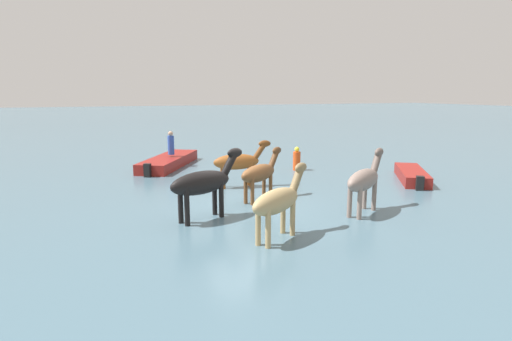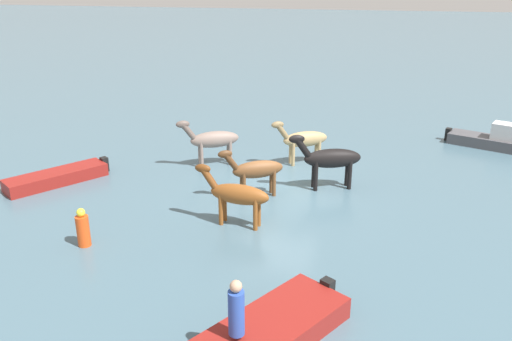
{
  "view_description": "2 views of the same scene",
  "coord_description": "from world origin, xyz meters",
  "px_view_note": "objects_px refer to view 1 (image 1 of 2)",
  "views": [
    {
      "loc": [
        -12.0,
        4.51,
        3.71
      ],
      "look_at": [
        0.81,
        -0.66,
        1.04
      ],
      "focal_mm": 28.36,
      "sensor_mm": 36.0,
      "label": 1
    },
    {
      "loc": [
        16.34,
        3.29,
        7.1
      ],
      "look_at": [
        -0.08,
        -0.89,
        0.67
      ],
      "focal_mm": 36.05,
      "sensor_mm": 36.0,
      "label": 2
    }
  ],
  "objects_px": {
    "horse_dark_mare": "(260,173)",
    "person_watcher_seated": "(171,144)",
    "boat_motor_center": "(412,177)",
    "horse_dun_straggler": "(204,183)",
    "boat_skiff_near": "(169,163)",
    "horse_chestnut_trailing": "(238,162)",
    "horse_gray_outer": "(364,180)",
    "buoy_channel_marker": "(297,160)",
    "horse_lead": "(278,201)"
  },
  "relations": [
    {
      "from": "horse_gray_outer",
      "to": "buoy_channel_marker",
      "type": "distance_m",
      "value": 7.28
    },
    {
      "from": "horse_lead",
      "to": "person_watcher_seated",
      "type": "bearing_deg",
      "value": 61.93
    },
    {
      "from": "horse_dun_straggler",
      "to": "horse_gray_outer",
      "type": "bearing_deg",
      "value": -35.66
    },
    {
      "from": "horse_lead",
      "to": "boat_motor_center",
      "type": "xyz_separation_m",
      "value": [
        4.29,
        -8.34,
        -0.86
      ]
    },
    {
      "from": "horse_dun_straggler",
      "to": "boat_skiff_near",
      "type": "distance_m",
      "value": 9.26
    },
    {
      "from": "horse_lead",
      "to": "buoy_channel_marker",
      "type": "xyz_separation_m",
      "value": [
        8.2,
        -4.83,
        -0.51
      ]
    },
    {
      "from": "horse_lead",
      "to": "horse_dun_straggler",
      "type": "bearing_deg",
      "value": 88.52
    },
    {
      "from": "horse_dark_mare",
      "to": "boat_skiff_near",
      "type": "distance_m",
      "value": 8.08
    },
    {
      "from": "horse_dark_mare",
      "to": "person_watcher_seated",
      "type": "bearing_deg",
      "value": 70.22
    },
    {
      "from": "horse_lead",
      "to": "horse_gray_outer",
      "type": "xyz_separation_m",
      "value": [
        1.08,
        -3.44,
        0.05
      ]
    },
    {
      "from": "horse_dun_straggler",
      "to": "boat_motor_center",
      "type": "xyz_separation_m",
      "value": [
        1.96,
        -9.66,
        -0.96
      ]
    },
    {
      "from": "horse_lead",
      "to": "horse_dun_straggler",
      "type": "xyz_separation_m",
      "value": [
        2.33,
        1.32,
        0.1
      ]
    },
    {
      "from": "horse_dun_straggler",
      "to": "boat_skiff_near",
      "type": "bearing_deg",
      "value": 65.45
    },
    {
      "from": "horse_chestnut_trailing",
      "to": "horse_gray_outer",
      "type": "height_order",
      "value": "horse_gray_outer"
    },
    {
      "from": "horse_gray_outer",
      "to": "person_watcher_seated",
      "type": "height_order",
      "value": "horse_gray_outer"
    },
    {
      "from": "horse_dun_straggler",
      "to": "boat_skiff_near",
      "type": "relative_size",
      "value": 0.49
    },
    {
      "from": "horse_dark_mare",
      "to": "horse_gray_outer",
      "type": "height_order",
      "value": "horse_gray_outer"
    },
    {
      "from": "horse_lead",
      "to": "horse_dun_straggler",
      "type": "distance_m",
      "value": 2.68
    },
    {
      "from": "horse_dun_straggler",
      "to": "person_watcher_seated",
      "type": "bearing_deg",
      "value": 64.55
    },
    {
      "from": "buoy_channel_marker",
      "to": "boat_skiff_near",
      "type": "bearing_deg",
      "value": 59.26
    },
    {
      "from": "horse_gray_outer",
      "to": "boat_skiff_near",
      "type": "bearing_deg",
      "value": 80.63
    },
    {
      "from": "horse_dun_straggler",
      "to": "boat_motor_center",
      "type": "distance_m",
      "value": 9.9
    },
    {
      "from": "horse_dun_straggler",
      "to": "boat_motor_center",
      "type": "relative_size",
      "value": 0.73
    },
    {
      "from": "horse_dark_mare",
      "to": "horse_gray_outer",
      "type": "distance_m",
      "value": 3.55
    },
    {
      "from": "buoy_channel_marker",
      "to": "horse_dark_mare",
      "type": "bearing_deg",
      "value": 139.9
    },
    {
      "from": "boat_skiff_near",
      "to": "boat_motor_center",
      "type": "distance_m",
      "value": 11.62
    },
    {
      "from": "boat_motor_center",
      "to": "horse_gray_outer",
      "type": "bearing_deg",
      "value": 156.97
    },
    {
      "from": "boat_skiff_near",
      "to": "horse_chestnut_trailing",
      "type": "bearing_deg",
      "value": -132.04
    },
    {
      "from": "horse_dark_mare",
      "to": "horse_chestnut_trailing",
      "type": "bearing_deg",
      "value": 58.29
    },
    {
      "from": "horse_gray_outer",
      "to": "boat_motor_center",
      "type": "distance_m",
      "value": 5.92
    },
    {
      "from": "horse_dark_mare",
      "to": "boat_motor_center",
      "type": "distance_m",
      "value": 7.38
    },
    {
      "from": "horse_chestnut_trailing",
      "to": "person_watcher_seated",
      "type": "xyz_separation_m",
      "value": [
        5.63,
        1.64,
        0.14
      ]
    },
    {
      "from": "horse_dark_mare",
      "to": "horse_chestnut_trailing",
      "type": "distance_m",
      "value": 2.23
    },
    {
      "from": "horse_dark_mare",
      "to": "boat_skiff_near",
      "type": "bearing_deg",
      "value": 71.28
    },
    {
      "from": "boat_skiff_near",
      "to": "buoy_channel_marker",
      "type": "distance_m",
      "value": 6.5
    },
    {
      "from": "person_watcher_seated",
      "to": "boat_skiff_near",
      "type": "bearing_deg",
      "value": 97.47
    },
    {
      "from": "horse_dark_mare",
      "to": "horse_lead",
      "type": "height_order",
      "value": "horse_lead"
    },
    {
      "from": "horse_dun_straggler",
      "to": "horse_chestnut_trailing",
      "type": "bearing_deg",
      "value": 35.71
    },
    {
      "from": "horse_dark_mare",
      "to": "horse_chestnut_trailing",
      "type": "relative_size",
      "value": 0.9
    },
    {
      "from": "horse_gray_outer",
      "to": "person_watcher_seated",
      "type": "bearing_deg",
      "value": 79.9
    },
    {
      "from": "horse_dark_mare",
      "to": "horse_dun_straggler",
      "type": "height_order",
      "value": "horse_dun_straggler"
    },
    {
      "from": "horse_dark_mare",
      "to": "buoy_channel_marker",
      "type": "relative_size",
      "value": 1.86
    },
    {
      "from": "boat_skiff_near",
      "to": "boat_motor_center",
      "type": "bearing_deg",
      "value": -98.2
    },
    {
      "from": "horse_dun_straggler",
      "to": "buoy_channel_marker",
      "type": "distance_m",
      "value": 8.53
    },
    {
      "from": "horse_chestnut_trailing",
      "to": "boat_motor_center",
      "type": "relative_size",
      "value": 0.67
    },
    {
      "from": "horse_lead",
      "to": "boat_motor_center",
      "type": "distance_m",
      "value": 9.41
    },
    {
      "from": "boat_motor_center",
      "to": "person_watcher_seated",
      "type": "relative_size",
      "value": 2.97
    },
    {
      "from": "horse_dark_mare",
      "to": "horse_dun_straggler",
      "type": "relative_size",
      "value": 0.83
    },
    {
      "from": "horse_dun_straggler",
      "to": "buoy_channel_marker",
      "type": "bearing_deg",
      "value": 22.68
    },
    {
      "from": "buoy_channel_marker",
      "to": "boat_motor_center",
      "type": "bearing_deg",
      "value": -138.19
    }
  ]
}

